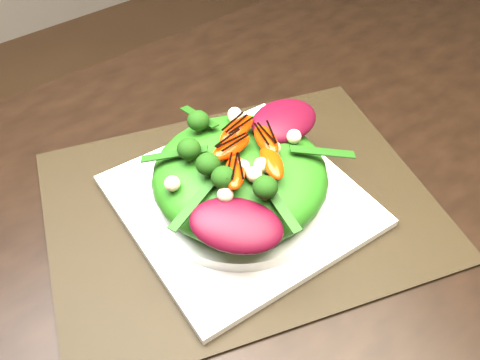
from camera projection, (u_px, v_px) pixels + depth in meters
floor at (345, 359)px, 1.28m from camera, size 4.00×4.00×0.01m
dining_table at (419, 142)px, 0.75m from camera, size 1.60×0.90×0.75m
placemat at (240, 204)px, 0.64m from camera, size 0.56×0.49×0.00m
plate_base at (240, 200)px, 0.63m from camera, size 0.29×0.29×0.01m
salad_bowl at (240, 193)px, 0.62m from camera, size 0.25×0.25×0.02m
lettuce_mound at (240, 175)px, 0.60m from camera, size 0.21×0.21×0.07m
radicchio_leaf at (284, 120)px, 0.62m from camera, size 0.11×0.07×0.02m
orange_segment at (221, 142)px, 0.58m from camera, size 0.06×0.05×0.01m
broccoli_floret at (170, 155)px, 0.56m from camera, size 0.05×0.05×0.04m
macadamia_nut at (272, 152)px, 0.57m from camera, size 0.02×0.02×0.02m
balsamic_drizzle at (221, 137)px, 0.57m from camera, size 0.04×0.03×0.00m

